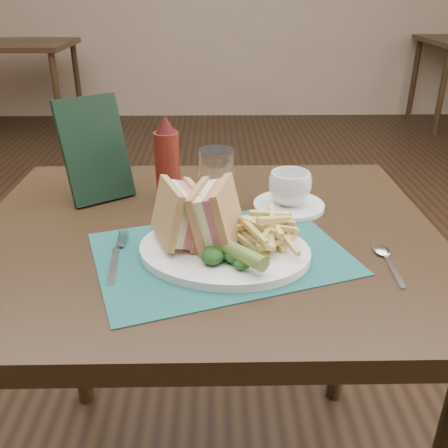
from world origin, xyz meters
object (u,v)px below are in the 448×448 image
Objects in this scene: sandwich_half_a at (167,215)px; table_main at (208,377)px; coffee_cup at (290,188)px; table_bg_left at (21,90)px; ketchup_bottle at (167,158)px; drinking_glass at (217,180)px; saucer at (289,206)px; plate at (224,251)px; placemat at (221,253)px; check_presenter at (95,150)px; sandwich_half_b at (204,213)px.

table_main is at bearing 33.45° from sandwich_half_a.
table_bg_left is at bearing 118.46° from coffee_cup.
table_main is at bearing -61.96° from ketchup_bottle.
saucer is at bearing 0.86° from drinking_glass.
table_main is 0.40m from plate.
placemat is at bearing -88.17° from drinking_glass.
ketchup_bottle reaches higher than table_main.
coffee_cup is at bearing -43.38° from check_presenter.
plate is 3.37× the size of coffee_cup.
sandwich_half_a is 0.25m from ketchup_bottle.
placemat is at bearing 150.99° from plate.
ketchup_bottle reaches higher than table_bg_left.
table_main is at bearing 121.39° from plate.
sandwich_half_b reaches higher than plate.
plate is at bearing -78.88° from check_presenter.
sandwich_half_a is at bearing -85.36° from ketchup_bottle.
check_presenter is (-0.27, 0.26, 0.11)m from placemat.
table_bg_left is at bearing 93.44° from sandwich_half_a.
coffee_cup is at bearing 30.08° from table_main.
plate is at bearing -124.78° from coffee_cup.
saucer is at bearing -12.00° from ketchup_bottle.
placemat is 1.42× the size of plate.
plate is 0.25m from coffee_cup.
sandwich_half_a reaches higher than saucer.
ketchup_bottle is at bearing 74.20° from sandwich_half_a.
ketchup_bottle is (-0.12, 0.26, 0.08)m from plate.
ketchup_bottle is (-0.26, 0.05, 0.05)m from coffee_cup.
sandwich_half_b is 0.26m from coffee_cup.
sandwich_half_a is at bearing -175.57° from plate.
sandwich_half_b is at bearing -70.75° from ketchup_bottle.
drinking_glass is at bearing -28.51° from ketchup_bottle.
placemat is 2.30× the size of ketchup_bottle.
sandwich_half_a reaches higher than plate.
check_presenter is (-0.17, 0.26, 0.04)m from sandwich_half_a.
saucer is at bearing 0.00° from coffee_cup.
sandwich_half_b is at bearing -89.79° from table_main.
ketchup_bottle reaches higher than sandwich_half_a.
coffee_cup is (0.18, 0.18, -0.03)m from sandwich_half_b.
ketchup_bottle is 0.83× the size of check_presenter.
check_presenter is at bearing 170.78° from saucer.
table_main is 0.39m from placemat.
check_presenter is at bearing 103.85° from sandwich_half_a.
plate is at bearing -71.19° from table_main.
saucer is 0.28m from ketchup_bottle.
placemat is at bearing -66.12° from ketchup_bottle.
table_main is 0.57m from check_presenter.
sandwich_half_a is at bearing -141.70° from coffee_cup.
table_main is 3.71m from table_bg_left.
placemat reaches higher than table_bg_left.
coffee_cup is (0.15, 0.20, 0.04)m from placemat.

